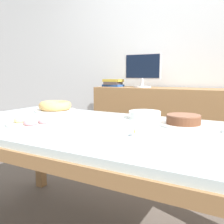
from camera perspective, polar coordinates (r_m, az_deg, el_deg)
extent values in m
cube|color=silver|center=(3.08, 13.86, 13.23)|extent=(8.00, 0.10, 2.60)
cube|color=silver|center=(1.47, -5.56, -3.48)|extent=(1.77, 0.96, 0.04)
cube|color=olive|center=(1.15, -18.69, -9.79)|extent=(1.80, 0.08, 0.06)
cube|color=olive|center=(1.87, 2.43, -2.38)|extent=(1.80, 0.08, 0.06)
cube|color=olive|center=(2.42, -16.14, -8.42)|extent=(0.07, 0.07, 0.69)
cube|color=olive|center=(2.85, 11.65, -3.59)|extent=(1.56, 0.44, 0.89)
cylinder|color=silver|center=(2.87, 6.94, 5.78)|extent=(0.20, 0.20, 0.02)
cylinder|color=silver|center=(2.87, 6.96, 6.83)|extent=(0.04, 0.04, 0.09)
cube|color=silver|center=(2.87, 7.03, 10.33)|extent=(0.42, 0.02, 0.28)
cube|color=black|center=(2.86, 6.93, 10.33)|extent=(0.40, 0.00, 0.26)
cube|color=#23478C|center=(3.04, 0.26, 6.07)|extent=(0.25, 0.17, 0.02)
cube|color=#3F3838|center=(3.04, 0.26, 6.62)|extent=(0.19, 0.17, 0.03)
cube|color=#B29933|center=(3.04, 0.26, 7.22)|extent=(0.23, 0.15, 0.03)
cylinder|color=white|center=(1.47, 15.96, -2.81)|extent=(0.27, 0.27, 0.01)
cylinder|color=brown|center=(1.47, 16.01, -1.71)|extent=(0.19, 0.19, 0.05)
cylinder|color=brown|center=(1.46, 16.05, -0.71)|extent=(0.19, 0.19, 0.01)
cylinder|color=white|center=(2.03, -12.83, 0.34)|extent=(0.32, 0.32, 0.01)
torus|color=tan|center=(2.02, -12.87, 1.45)|extent=(0.25, 0.25, 0.07)
cylinder|color=white|center=(1.53, -16.96, -2.39)|extent=(0.34, 0.34, 0.01)
torus|color=pink|center=(1.48, -15.21, -1.99)|extent=(0.07, 0.07, 0.02)
torus|color=white|center=(1.57, -14.44, -1.40)|extent=(0.07, 0.07, 0.02)
torus|color=white|center=(1.60, -17.81, -1.20)|extent=(0.08, 0.08, 0.03)
torus|color=#EAD184|center=(1.54, -20.18, -1.73)|extent=(0.08, 0.08, 0.03)
torus|color=pink|center=(1.45, -18.09, -2.24)|extent=(0.08, 0.08, 0.03)
cylinder|color=white|center=(1.67, 7.46, -1.31)|extent=(0.21, 0.21, 0.01)
cylinder|color=white|center=(1.66, 7.47, -0.97)|extent=(0.21, 0.21, 0.01)
cylinder|color=white|center=(1.66, 7.48, -0.63)|extent=(0.21, 0.21, 0.01)
cylinder|color=white|center=(1.66, 7.48, -0.29)|extent=(0.21, 0.21, 0.01)
cylinder|color=white|center=(1.66, 7.49, 0.06)|extent=(0.21, 0.21, 0.01)
cylinder|color=silver|center=(1.19, 5.17, -5.10)|extent=(0.04, 0.04, 0.02)
cylinder|color=white|center=(1.19, 5.17, -4.82)|extent=(0.03, 0.03, 0.00)
cone|color=#F9B74C|center=(1.18, 5.18, -4.21)|extent=(0.01, 0.01, 0.02)
cylinder|color=silver|center=(1.37, 24.31, -4.02)|extent=(0.04, 0.04, 0.02)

